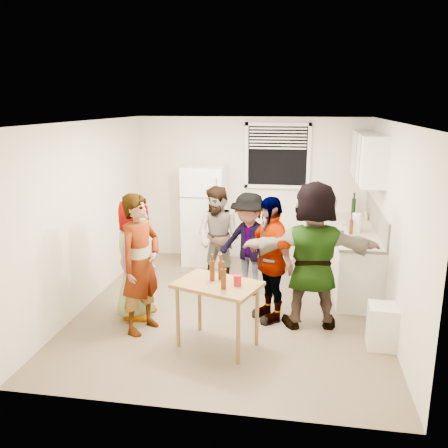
% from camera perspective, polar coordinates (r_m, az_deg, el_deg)
% --- Properties ---
extents(room, '(4.00, 4.50, 2.50)m').
position_cam_1_polar(room, '(6.58, 0.94, -10.11)').
color(room, silver).
rests_on(room, ground).
extents(window, '(1.12, 0.10, 1.06)m').
position_cam_1_polar(window, '(8.19, 6.44, 8.14)').
color(window, white).
rests_on(window, room).
extents(refrigerator, '(0.70, 0.70, 1.70)m').
position_cam_1_polar(refrigerator, '(8.19, -2.30, 1.11)').
color(refrigerator, white).
rests_on(refrigerator, ground).
extents(counter_lower, '(0.60, 2.20, 0.86)m').
position_cam_1_polar(counter_lower, '(7.49, 15.30, -4.03)').
color(counter_lower, white).
rests_on(counter_lower, ground).
extents(countertop, '(0.64, 2.22, 0.04)m').
position_cam_1_polar(countertop, '(7.36, 15.53, -0.70)').
color(countertop, beige).
rests_on(countertop, counter_lower).
extents(backsplash, '(0.03, 2.20, 0.36)m').
position_cam_1_polar(backsplash, '(7.35, 17.84, 0.71)').
color(backsplash, '#B2ACA4').
rests_on(backsplash, countertop).
extents(upper_cabinets, '(0.34, 1.60, 0.70)m').
position_cam_1_polar(upper_cabinets, '(7.38, 16.94, 7.71)').
color(upper_cabinets, white).
rests_on(upper_cabinets, room).
extents(kettle, '(0.29, 0.26, 0.20)m').
position_cam_1_polar(kettle, '(7.26, 15.22, -0.73)').
color(kettle, silver).
rests_on(kettle, countertop).
extents(paper_towel, '(0.13, 0.13, 0.28)m').
position_cam_1_polar(paper_towel, '(7.14, 15.55, -1.00)').
color(paper_towel, white).
rests_on(paper_towel, countertop).
extents(wine_bottle, '(0.07, 0.07, 0.28)m').
position_cam_1_polar(wine_bottle, '(8.25, 15.25, 1.06)').
color(wine_bottle, black).
rests_on(wine_bottle, countertop).
extents(beer_bottle_counter, '(0.06, 0.06, 0.21)m').
position_cam_1_polar(beer_bottle_counter, '(7.03, 14.99, -1.20)').
color(beer_bottle_counter, '#47230C').
rests_on(beer_bottle_counter, countertop).
extents(blue_cup, '(0.09, 0.09, 0.12)m').
position_cam_1_polar(blue_cup, '(6.78, 13.84, -1.71)').
color(blue_cup, '#1B36C7').
rests_on(blue_cup, countertop).
extents(picture_frame, '(0.02, 0.16, 0.13)m').
position_cam_1_polar(picture_frame, '(7.97, 16.69, 0.99)').
color(picture_frame, '#D4C845').
rests_on(picture_frame, countertop).
extents(trash_bin, '(0.36, 0.36, 0.51)m').
position_cam_1_polar(trash_bin, '(5.83, 18.59, -11.60)').
color(trash_bin, silver).
rests_on(trash_bin, ground).
extents(serving_table, '(1.07, 0.88, 0.77)m').
position_cam_1_polar(serving_table, '(5.67, -0.77, -14.40)').
color(serving_table, brown).
rests_on(serving_table, ground).
extents(beer_bottle_table, '(0.06, 0.06, 0.22)m').
position_cam_1_polar(beer_bottle_table, '(5.46, -0.42, -6.64)').
color(beer_bottle_table, '#47230C').
rests_on(beer_bottle_table, serving_table).
extents(red_cup, '(0.09, 0.09, 0.12)m').
position_cam_1_polar(red_cup, '(5.28, 1.62, -7.39)').
color(red_cup, '#9F1018').
rests_on(red_cup, serving_table).
extents(guest_grey, '(1.64, 0.91, 0.50)m').
position_cam_1_polar(guest_grey, '(6.50, -10.35, -10.69)').
color(guest_grey, gray).
rests_on(guest_grey, ground).
extents(guest_stripe, '(1.82, 1.23, 0.41)m').
position_cam_1_polar(guest_stripe, '(6.11, -9.66, -12.37)').
color(guest_stripe, '#141933').
rests_on(guest_stripe, ground).
extents(guest_back_left, '(1.16, 1.69, 0.58)m').
position_cam_1_polar(guest_back_left, '(7.39, -0.59, -7.29)').
color(guest_back_left, brown).
rests_on(guest_back_left, ground).
extents(guest_back_right, '(1.46, 1.75, 0.56)m').
position_cam_1_polar(guest_back_right, '(7.10, 2.92, -8.23)').
color(guest_back_right, '#404045').
rests_on(guest_back_right, ground).
extents(guest_black, '(1.88, 1.69, 0.40)m').
position_cam_1_polar(guest_black, '(6.34, 5.39, -11.19)').
color(guest_black, black).
rests_on(guest_black, ground).
extents(guest_orange, '(1.98, 2.09, 0.55)m').
position_cam_1_polar(guest_orange, '(6.24, 10.26, -11.81)').
color(guest_orange, '#F67E56').
rests_on(guest_orange, ground).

